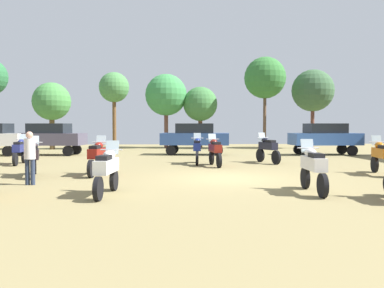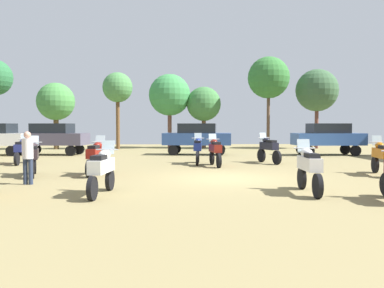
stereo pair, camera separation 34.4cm
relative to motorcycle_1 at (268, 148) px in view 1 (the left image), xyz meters
The scene contains 20 objects.
ground_plane 6.36m from the motorcycle_1, 117.21° to the right, with size 44.00×52.00×0.02m.
motorcycle_1 is the anchor object (origin of this frame).
motorcycle_2 3.10m from the motorcycle_1, 154.72° to the right, with size 0.62×2.14×1.48m.
motorcycle_5 8.89m from the motorcycle_1, 96.32° to the right, with size 0.62×2.20×1.48m.
motorcycle_6 8.85m from the motorcycle_1, 149.77° to the right, with size 0.62×2.12×1.49m.
motorcycle_7 11.09m from the motorcycle_1, 126.83° to the right, with size 0.63×2.22×1.45m.
motorcycle_8 12.07m from the motorcycle_1, behind, with size 0.62×2.13×1.45m.
motorcycle_10 10.94m from the motorcycle_1, 154.91° to the right, with size 0.80×2.13×1.48m.
motorcycle_12 5.86m from the motorcycle_1, 57.64° to the right, with size 0.70×2.22×1.48m.
motorcycle_13 3.54m from the motorcycle_1, behind, with size 0.62×2.12×1.50m.
car_1 7.27m from the motorcycle_1, 46.15° to the left, with size 4.33×1.87×2.00m.
car_3 13.86m from the motorcycle_1, 153.39° to the left, with size 4.50×2.36×2.00m.
car_4 6.76m from the motorcycle_1, 118.29° to the left, with size 4.51×2.38×2.00m.
person_1 11.55m from the motorcycle_1, 143.92° to the right, with size 0.37×0.37×1.68m.
tree_1 13.60m from the motorcycle_1, 76.79° to the left, with size 3.33×3.33×7.36m.
tree_3 18.90m from the motorcycle_1, 138.29° to the left, with size 2.94×2.94×5.22m.
tree_4 14.16m from the motorcycle_1, 99.10° to the left, with size 2.84×2.84×5.08m.
tree_6 15.96m from the motorcycle_1, 126.19° to the left, with size 2.36×2.36×6.06m.
tree_7 14.90m from the motorcycle_1, 61.16° to the left, with size 3.42×3.42×6.43m.
tree_8 15.24m from the motorcycle_1, 109.85° to the left, with size 3.45×3.45×6.13m.
Camera 1 is at (-2.18, -14.13, 1.89)m, focal length 37.77 mm.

